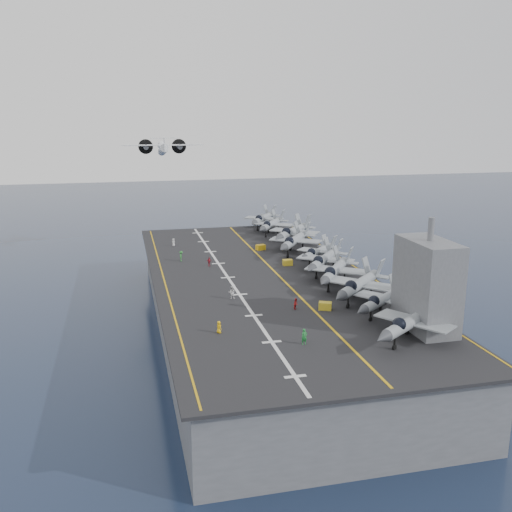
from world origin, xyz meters
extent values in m
plane|color=#142135|center=(0.00, 0.00, 0.00)|extent=(500.00, 500.00, 0.00)
cube|color=#56595E|center=(0.00, 0.00, 5.00)|extent=(36.00, 90.00, 10.00)
cube|color=black|center=(0.00, 0.00, 10.20)|extent=(38.00, 92.00, 0.40)
cube|color=gold|center=(3.00, 0.00, 10.42)|extent=(0.35, 90.00, 0.02)
cube|color=silver|center=(-6.00, 0.00, 10.42)|extent=(0.50, 90.00, 0.02)
cube|color=gold|center=(-17.00, 0.00, 10.42)|extent=(0.25, 90.00, 0.02)
cube|color=gold|center=(18.50, 0.00, 10.42)|extent=(0.25, 90.00, 0.02)
imported|color=yellow|center=(-11.92, -25.46, 11.22)|extent=(1.07, 1.18, 1.64)
imported|color=silver|center=(-7.57, -11.76, 11.42)|extent=(1.37, 1.05, 2.05)
imported|color=#28822F|center=(-12.71, 13.58, 11.40)|extent=(1.01, 1.33, 2.01)
imported|color=#A31523|center=(-8.00, 8.57, 11.24)|extent=(1.13, 0.87, 1.69)
imported|color=silver|center=(-12.96, 27.01, 11.25)|extent=(1.20, 1.20, 1.70)
imported|color=#1D8333|center=(-2.26, -31.63, 11.41)|extent=(1.27, 0.90, 2.02)
imported|color=#B21919|center=(0.63, -18.81, 11.24)|extent=(1.17, 1.20, 1.68)
camera|label=1|loc=(-23.25, -94.48, 38.04)|focal=40.00mm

